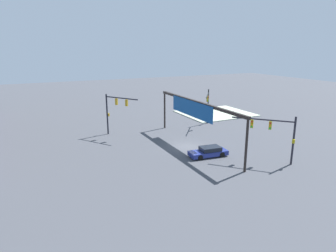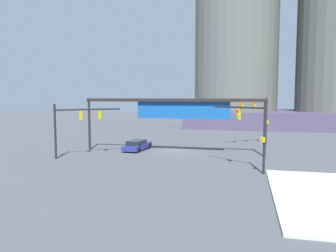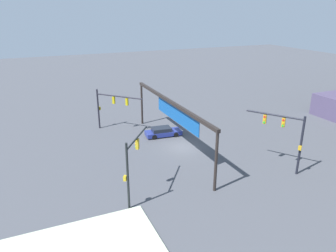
{
  "view_description": "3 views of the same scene",
  "coord_description": "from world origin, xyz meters",
  "px_view_note": "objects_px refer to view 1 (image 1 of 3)",
  "views": [
    {
      "loc": [
        -33.43,
        19.03,
        13.0
      ],
      "look_at": [
        1.93,
        1.82,
        2.64
      ],
      "focal_mm": 32.09,
      "sensor_mm": 36.0,
      "label": 1
    },
    {
      "loc": [
        8.1,
        -37.22,
        6.32
      ],
      "look_at": [
        -1.26,
        2.0,
        2.71
      ],
      "focal_mm": 35.09,
      "sensor_mm": 36.0,
      "label": 2
    },
    {
      "loc": [
        32.2,
        -16.0,
        15.98
      ],
      "look_at": [
        0.09,
        -1.88,
        3.09
      ],
      "focal_mm": 34.43,
      "sensor_mm": 36.0,
      "label": 3
    }
  ],
  "objects_px": {
    "traffic_signal_near_corner": "(208,102)",
    "traffic_signal_opposite_side": "(114,108)",
    "sedan_car_approaching": "(209,152)",
    "traffic_signal_cross_street": "(276,131)"
  },
  "relations": [
    {
      "from": "traffic_signal_near_corner",
      "to": "traffic_signal_opposite_side",
      "type": "distance_m",
      "value": 16.05
    },
    {
      "from": "traffic_signal_opposite_side",
      "to": "sedan_car_approaching",
      "type": "xyz_separation_m",
      "value": [
        -13.92,
        -7.73,
        -3.7
      ]
    },
    {
      "from": "traffic_signal_opposite_side",
      "to": "traffic_signal_cross_street",
      "type": "xyz_separation_m",
      "value": [
        -18.89,
        -13.43,
        -0.45
      ]
    },
    {
      "from": "traffic_signal_near_corner",
      "to": "traffic_signal_opposite_side",
      "type": "xyz_separation_m",
      "value": [
        0.9,
        16.02,
        0.35
      ]
    },
    {
      "from": "traffic_signal_cross_street",
      "to": "sedan_car_approaching",
      "type": "xyz_separation_m",
      "value": [
        4.97,
        5.7,
        -3.25
      ]
    },
    {
      "from": "traffic_signal_cross_street",
      "to": "traffic_signal_opposite_side",
      "type": "bearing_deg",
      "value": -7.57
    },
    {
      "from": "traffic_signal_opposite_side",
      "to": "traffic_signal_cross_street",
      "type": "height_order",
      "value": "traffic_signal_opposite_side"
    },
    {
      "from": "traffic_signal_opposite_side",
      "to": "traffic_signal_near_corner",
      "type": "bearing_deg",
      "value": 53.09
    },
    {
      "from": "traffic_signal_near_corner",
      "to": "sedan_car_approaching",
      "type": "bearing_deg",
      "value": 4.3
    },
    {
      "from": "traffic_signal_near_corner",
      "to": "traffic_signal_opposite_side",
      "type": "relative_size",
      "value": 0.97
    }
  ]
}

